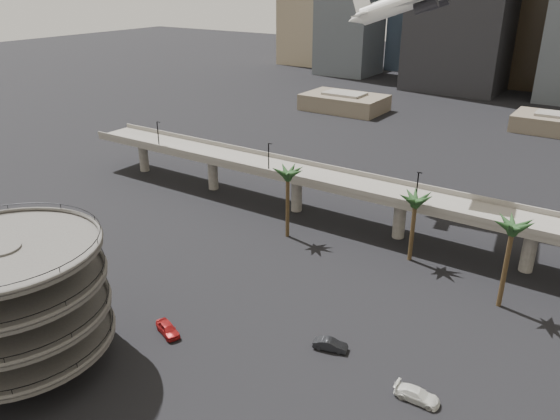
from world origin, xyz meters
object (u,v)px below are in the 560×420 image
Objects in this scene: overpass at (346,188)px; car_b at (330,345)px; parking_ramp at (11,296)px; car_c at (417,395)px; car_a at (168,329)px.

car_b is (16.64, -35.50, -6.61)m from overpass.
overpass is 39.76m from car_b.
parking_ramp is 4.30× the size of car_c.
car_b is at bearing -43.49° from car_a.
parking_ramp reaches higher than overpass.
car_a is at bearing -93.78° from overpass.
parking_ramp is 47.98m from car_c.
car_a is at bearing 99.71° from car_c.
overpass is 48.40m from car_c.
parking_ramp is 19.65m from car_a.
parking_ramp is 4.77× the size of car_a.
car_a is 32.84m from car_c.
car_a is 1.05× the size of car_b.
overpass is at bearing 8.96° from car_b.
car_b is at bearing 38.40° from parking_ramp.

